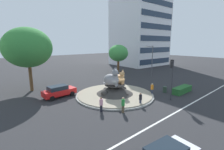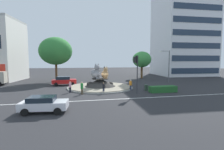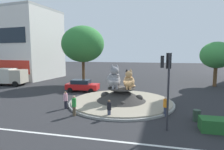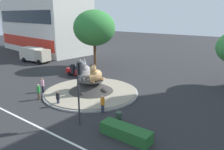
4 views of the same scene
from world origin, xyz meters
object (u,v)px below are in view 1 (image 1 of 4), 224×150
at_px(pedestrian_black_shirt, 140,99).
at_px(hatchback_near_shophouse, 59,91).
at_px(litter_bin, 165,90).
at_px(pedestrian_green_shirt, 123,104).
at_px(cat_statue_grey, 112,79).
at_px(pedestrian_pink_shirt, 101,104).
at_px(broadleaf_tree_behind_island, 28,48).
at_px(pedestrian_orange_shirt, 152,89).
at_px(second_tree_near_tower, 118,53).
at_px(traffic_light_mast, 172,71).
at_px(streetlight_arm, 151,59).
at_px(office_tower, 140,23).
at_px(cat_statue_calico, 120,78).

xyz_separation_m(pedestrian_black_shirt, hatchback_near_shophouse, (-6.10, 9.35, 0.04)).
bearing_deg(litter_bin, pedestrian_green_shirt, -174.41).
xyz_separation_m(cat_statue_grey, pedestrian_pink_shirt, (-4.05, -2.89, -1.69)).
height_order(broadleaf_tree_behind_island, pedestrian_orange_shirt, broadleaf_tree_behind_island).
bearing_deg(second_tree_near_tower, pedestrian_black_shirt, -126.11).
bearing_deg(hatchback_near_shophouse, pedestrian_green_shirt, -74.84).
height_order(pedestrian_black_shirt, pedestrian_green_shirt, pedestrian_green_shirt).
xyz_separation_m(traffic_light_mast, broadleaf_tree_behind_island, (-12.49, 16.40, 2.81)).
bearing_deg(pedestrian_pink_shirt, second_tree_near_tower, 173.02).
bearing_deg(pedestrian_green_shirt, pedestrian_orange_shirt, 44.98).
xyz_separation_m(pedestrian_green_shirt, pedestrian_pink_shirt, (-1.63, 1.70, -0.04)).
height_order(broadleaf_tree_behind_island, pedestrian_green_shirt, broadleaf_tree_behind_island).
height_order(traffic_light_mast, pedestrian_pink_shirt, traffic_light_mast).
distance_m(streetlight_arm, pedestrian_pink_shirt, 22.15).
height_order(pedestrian_black_shirt, hatchback_near_shophouse, hatchback_near_shophouse).
distance_m(office_tower, broadleaf_tree_behind_island, 39.35).
bearing_deg(pedestrian_green_shirt, traffic_light_mast, 22.95).
distance_m(cat_statue_grey, office_tower, 37.86).
xyz_separation_m(streetlight_arm, pedestrian_pink_shirt, (-20.35, -8.19, -3.08)).
bearing_deg(broadleaf_tree_behind_island, traffic_light_mast, -52.70).
relative_size(streetlight_arm, litter_bin, 7.51).
height_order(office_tower, streetlight_arm, office_tower).
distance_m(broadleaf_tree_behind_island, second_tree_near_tower, 21.19).
relative_size(traffic_light_mast, pedestrian_green_shirt, 3.06).
bearing_deg(pedestrian_pink_shirt, traffic_light_mast, 112.31).
distance_m(cat_statue_calico, second_tree_near_tower, 17.75).
relative_size(cat_statue_calico, second_tree_near_tower, 0.31).
height_order(cat_statue_calico, second_tree_near_tower, second_tree_near_tower).
distance_m(cat_statue_calico, pedestrian_pink_shirt, 6.57).
bearing_deg(broadleaf_tree_behind_island, cat_statue_calico, -48.81).
height_order(traffic_light_mast, pedestrian_orange_shirt, traffic_light_mast).
xyz_separation_m(second_tree_near_tower, streetlight_arm, (2.87, -7.79, -0.95)).
distance_m(cat_statue_grey, pedestrian_orange_shirt, 6.14).
height_order(cat_statue_grey, broadleaf_tree_behind_island, broadleaf_tree_behind_island).
bearing_deg(pedestrian_black_shirt, office_tower, 62.69).
bearing_deg(broadleaf_tree_behind_island, pedestrian_orange_shirt, -46.88).
xyz_separation_m(pedestrian_black_shirt, pedestrian_green_shirt, (-3.02, -0.10, 0.11)).
bearing_deg(streetlight_arm, cat_statue_grey, 32.70).
xyz_separation_m(cat_statue_calico, pedestrian_black_shirt, (-0.98, -4.61, -1.59)).
distance_m(cat_statue_grey, pedestrian_black_shirt, 4.87).
bearing_deg(broadleaf_tree_behind_island, second_tree_near_tower, 6.95).
bearing_deg(broadleaf_tree_behind_island, streetlight_arm, -12.38).
bearing_deg(pedestrian_green_shirt, pedestrian_black_shirt, 34.61).
bearing_deg(second_tree_near_tower, cat_statue_grey, -135.75).
bearing_deg(pedestrian_pink_shirt, broadleaf_tree_behind_island, -124.87).
bearing_deg(second_tree_near_tower, office_tower, 23.32).
distance_m(streetlight_arm, pedestrian_green_shirt, 21.39).
height_order(traffic_light_mast, office_tower, office_tower).
height_order(broadleaf_tree_behind_island, streetlight_arm, broadleaf_tree_behind_island).
bearing_deg(pedestrian_black_shirt, second_tree_near_tower, 76.46).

